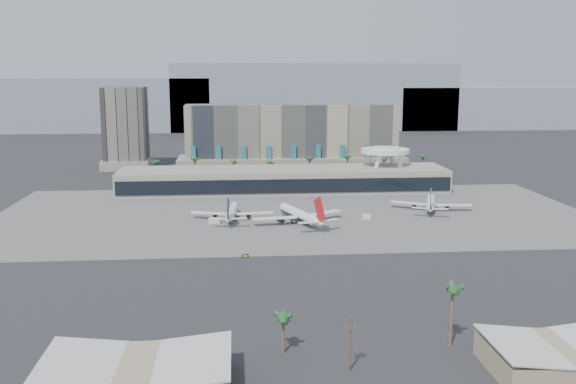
{
  "coord_description": "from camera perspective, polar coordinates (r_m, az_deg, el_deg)",
  "views": [
    {
      "loc": [
        -25.38,
        -219.94,
        61.87
      ],
      "look_at": [
        -3.58,
        40.0,
        12.7
      ],
      "focal_mm": 40.0,
      "sensor_mm": 36.0,
      "label": 1
    }
  ],
  "objects": [
    {
      "name": "near_palm_a",
      "position": [
        144.89,
        -0.43,
        -11.65
      ],
      "size": [
        6.0,
        6.0,
        9.63
      ],
      "color": "brown",
      "rests_on": "ground"
    },
    {
      "name": "apron_pad",
      "position": [
        282.95,
        0.47,
        -1.95
      ],
      "size": [
        260.0,
        130.0,
        0.06
      ],
      "primitive_type": "cube",
      "color": "#5B5B59",
      "rests_on": "ground"
    },
    {
      "name": "airliner_centre",
      "position": [
        265.04,
        1.04,
        -2.01
      ],
      "size": [
        39.13,
        40.42,
        14.58
      ],
      "rotation": [
        0.0,
        0.0,
        0.35
      ],
      "color": "white",
      "rests_on": "ground"
    },
    {
      "name": "service_vehicle_a",
      "position": [
        266.92,
        -6.55,
        -2.55
      ],
      "size": [
        4.92,
        2.83,
        2.29
      ],
      "primitive_type": "cube",
      "rotation": [
        0.0,
        0.0,
        -0.12
      ],
      "color": "silver",
      "rests_on": "ground"
    },
    {
      "name": "hangar_left",
      "position": [
        133.18,
        -13.26,
        -15.77
      ],
      "size": [
        36.65,
        22.6,
        7.55
      ],
      "color": "tan",
      "rests_on": "ground"
    },
    {
      "name": "service_vehicle_b",
      "position": [
        275.08,
        7.05,
        -2.19
      ],
      "size": [
        4.39,
        3.39,
        1.99
      ],
      "primitive_type": "cube",
      "rotation": [
        0.0,
        0.0,
        -0.35
      ],
      "color": "silver",
      "rests_on": "ground"
    },
    {
      "name": "palm_row",
      "position": [
        369.96,
        0.27,
        2.69
      ],
      "size": [
        157.8,
        2.8,
        13.1
      ],
      "color": "brown",
      "rests_on": "ground"
    },
    {
      "name": "mountain_ridge",
      "position": [
        692.73,
        -0.38,
        8.03
      ],
      "size": [
        680.0,
        60.0,
        70.0
      ],
      "color": "gray",
      "rests_on": "ground"
    },
    {
      "name": "airliner_right",
      "position": [
        296.82,
        12.57,
        -0.97
      ],
      "size": [
        35.4,
        36.64,
        13.08
      ],
      "rotation": [
        0.0,
        0.0,
        -0.31
      ],
      "color": "white",
      "rests_on": "ground"
    },
    {
      "name": "office_tower",
      "position": [
        427.45,
        -14.2,
        5.12
      ],
      "size": [
        30.0,
        30.0,
        52.0
      ],
      "color": "black",
      "rests_on": "ground"
    },
    {
      "name": "saucer_structure",
      "position": [
        348.14,
        8.61,
        3.39
      ],
      "size": [
        26.0,
        26.0,
        21.89
      ],
      "color": "white",
      "rests_on": "ground"
    },
    {
      "name": "terminal",
      "position": [
        335.36,
        -0.39,
        1.17
      ],
      "size": [
        170.0,
        32.5,
        14.5
      ],
      "color": "#A79F92",
      "rests_on": "ground"
    },
    {
      "name": "taxiway_sign",
      "position": [
        218.21,
        -3.83,
        -5.68
      ],
      "size": [
        2.31,
        0.83,
        1.04
      ],
      "rotation": [
        0.0,
        0.0,
        0.23
      ],
      "color": "black",
      "rests_on": "ground"
    },
    {
      "name": "utility_pole",
      "position": [
        137.41,
        5.55,
        -12.85
      ],
      "size": [
        3.2,
        0.85,
        12.0
      ],
      "color": "#4C3826",
      "rests_on": "ground"
    },
    {
      "name": "ground",
      "position": [
        229.88,
        1.73,
        -4.94
      ],
      "size": [
        900.0,
        900.0,
        0.0
      ],
      "primitive_type": "plane",
      "color": "#232326",
      "rests_on": "ground"
    },
    {
      "name": "near_palm_b",
      "position": [
        150.8,
        14.41,
        -8.89
      ],
      "size": [
        6.0,
        6.0,
        15.16
      ],
      "color": "brown",
      "rests_on": "ground"
    },
    {
      "name": "hotel",
      "position": [
        398.5,
        0.33,
        4.18
      ],
      "size": [
        140.0,
        30.0,
        42.0
      ],
      "color": "tan",
      "rests_on": "ground"
    },
    {
      "name": "airliner_left",
      "position": [
        272.59,
        -5.02,
        -1.8
      ],
      "size": [
        35.56,
        36.74,
        12.69
      ],
      "rotation": [
        0.0,
        0.0,
        -0.09
      ],
      "color": "white",
      "rests_on": "ground"
    },
    {
      "name": "hangar_right",
      "position": [
        149.66,
        23.1,
        -13.41
      ],
      "size": [
        30.55,
        20.6,
        6.89
      ],
      "color": "tan",
      "rests_on": "ground"
    }
  ]
}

